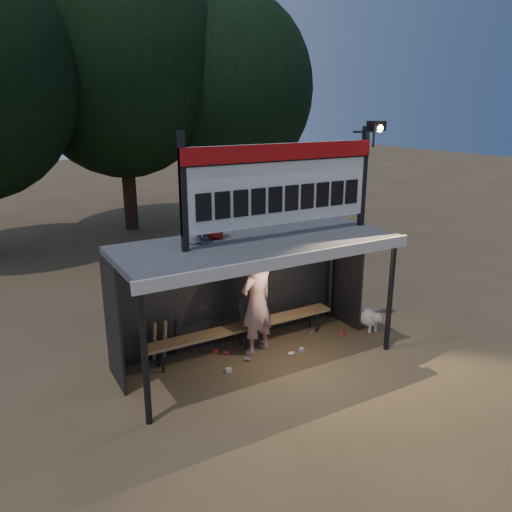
{
  "coord_description": "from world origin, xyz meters",
  "views": [
    {
      "loc": [
        -4.22,
        -7.31,
        4.58
      ],
      "look_at": [
        0.2,
        0.4,
        1.9
      ],
      "focal_mm": 35.0,
      "sensor_mm": 36.0,
      "label": 1
    }
  ],
  "objects": [
    {
      "name": "scoreboard_assembly",
      "position": [
        0.56,
        -0.01,
        3.32
      ],
      "size": [
        4.1,
        0.27,
        1.99
      ],
      "color": "black",
      "rests_on": "dugout_shelter"
    },
    {
      "name": "ground",
      "position": [
        0.0,
        0.0,
        0.0
      ],
      "size": [
        80.0,
        80.0,
        0.0
      ],
      "primitive_type": "plane",
      "color": "#4F3D27",
      "rests_on": "ground"
    },
    {
      "name": "litter",
      "position": [
        0.4,
        0.13,
        0.04
      ],
      "size": [
        2.83,
        0.92,
        0.08
      ],
      "color": "red",
      "rests_on": "ground"
    },
    {
      "name": "tree_right",
      "position": [
        5.0,
        10.5,
        5.19
      ],
      "size": [
        6.08,
        6.08,
        8.72
      ],
      "color": "black",
      "rests_on": "ground"
    },
    {
      "name": "bench",
      "position": [
        0.0,
        0.55,
        0.43
      ],
      "size": [
        4.0,
        0.35,
        0.48
      ],
      "color": "olive",
      "rests_on": "ground"
    },
    {
      "name": "tree_mid",
      "position": [
        1.0,
        11.5,
        6.17
      ],
      "size": [
        7.22,
        7.22,
        10.36
      ],
      "color": "black",
      "rests_on": "ground"
    },
    {
      "name": "bats",
      "position": [
        -1.51,
        0.82,
        0.43
      ],
      "size": [
        0.48,
        0.33,
        0.84
      ],
      "color": "olive",
      "rests_on": "ground"
    },
    {
      "name": "dog",
      "position": [
        2.7,
        -0.04,
        0.28
      ],
      "size": [
        0.36,
        0.81,
        0.49
      ],
      "color": "silver",
      "rests_on": "ground"
    },
    {
      "name": "child_a",
      "position": [
        -1.02,
        0.38,
        2.89
      ],
      "size": [
        0.7,
        0.69,
        1.14
      ],
      "primitive_type": "imported",
      "rotation": [
        0.0,
        0.0,
        3.89
      ],
      "color": "gray",
      "rests_on": "dugout_shelter"
    },
    {
      "name": "player",
      "position": [
        0.14,
        0.27,
        1.02
      ],
      "size": [
        0.85,
        0.67,
        2.04
      ],
      "primitive_type": "imported",
      "rotation": [
        0.0,
        0.0,
        3.41
      ],
      "color": "silver",
      "rests_on": "ground"
    },
    {
      "name": "dugout_shelter",
      "position": [
        0.0,
        0.24,
        1.85
      ],
      "size": [
        5.1,
        2.08,
        2.32
      ],
      "color": "#414144",
      "rests_on": "ground"
    },
    {
      "name": "child_b",
      "position": [
        -0.6,
        0.48,
        2.75
      ],
      "size": [
        0.5,
        0.49,
        0.86
      ],
      "primitive_type": "imported",
      "rotation": [
        0.0,
        0.0,
        2.4
      ],
      "color": "maroon",
      "rests_on": "dugout_shelter"
    }
  ]
}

